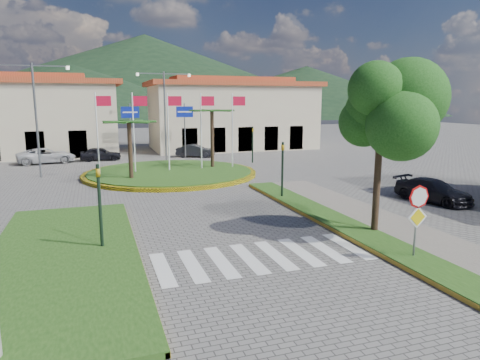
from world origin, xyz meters
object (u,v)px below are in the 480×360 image
object	(u,v)px
deciduous_tree	(382,107)
car_dark_b	(195,151)
car_dark_a	(101,154)
car_side_right	(433,191)
white_van	(46,156)
stop_sign	(418,210)
roundabout_island	(171,173)

from	to	relation	value
deciduous_tree	car_dark_b	xyz separation A→B (m)	(-1.42, 26.44, -4.56)
car_dark_b	car_dark_a	bearing A→B (deg)	109.77
deciduous_tree	car_side_right	distance (m)	8.79
deciduous_tree	white_van	distance (m)	30.71
stop_sign	car_dark_a	size ratio (longest dim) A/B	0.73
roundabout_island	deciduous_tree	distance (m)	18.55
deciduous_tree	white_van	bearing A→B (deg)	119.13
white_van	car_side_right	xyz separation A→B (m)	(21.29, -22.77, -0.06)
roundabout_island	stop_sign	bearing A→B (deg)	-76.27
car_side_right	car_dark_a	bearing A→B (deg)	111.93
car_dark_a	stop_sign	bearing A→B (deg)	-161.77
car_dark_a	car_side_right	distance (m)	28.53
roundabout_island	white_van	distance (m)	13.32
stop_sign	white_van	xyz separation A→B (m)	(-14.19, 29.57, -1.12)
deciduous_tree	car_dark_b	world-z (taller)	deciduous_tree
stop_sign	car_dark_b	world-z (taller)	stop_sign
deciduous_tree	stop_sign	bearing A→B (deg)	-101.18
roundabout_island	car_side_right	xyz separation A→B (m)	(11.99, -13.23, 0.44)
roundabout_island	white_van	size ratio (longest dim) A/B	2.63
roundabout_island	car_dark_a	distance (m)	10.97
roundabout_island	deciduous_tree	world-z (taller)	deciduous_tree
roundabout_island	car_dark_a	size ratio (longest dim) A/B	3.50
roundabout_island	car_dark_b	bearing A→B (deg)	66.64
white_van	car_dark_b	distance (m)	13.37
stop_sign	car_dark_a	bearing A→B (deg)	107.87
stop_sign	white_van	bearing A→B (deg)	115.63
stop_sign	roundabout_island	bearing A→B (deg)	103.73
white_van	car_dark_b	world-z (taller)	white_van
car_dark_a	car_side_right	size ratio (longest dim) A/B	0.86
white_van	car_dark_b	xyz separation A→B (m)	(13.37, -0.09, -0.06)
car_dark_a	car_dark_b	size ratio (longest dim) A/B	0.98
car_dark_b	car_side_right	xyz separation A→B (m)	(7.91, -22.68, 0.00)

